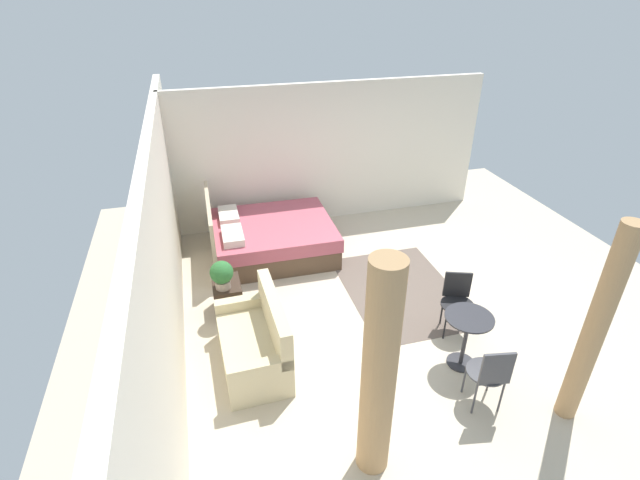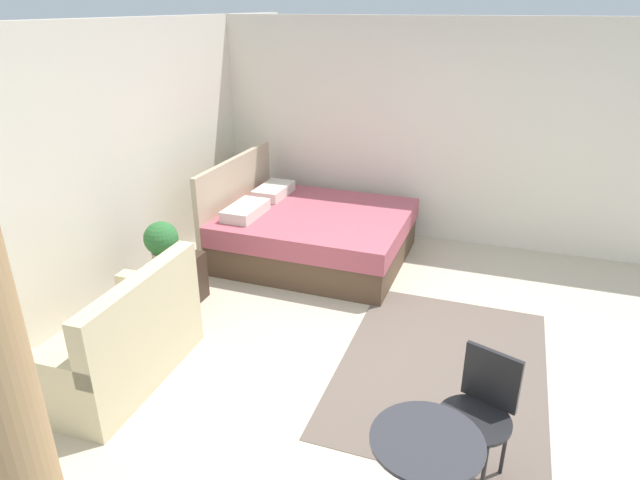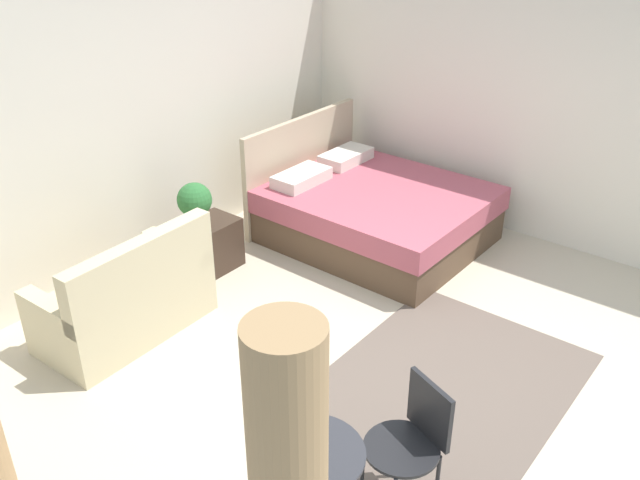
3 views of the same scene
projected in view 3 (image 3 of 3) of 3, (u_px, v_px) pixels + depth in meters
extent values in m
cube|color=beige|center=(401.00, 377.00, 5.02)|extent=(8.54, 8.86, 0.02)
cube|color=silver|center=(128.00, 129.00, 6.01)|extent=(8.54, 0.12, 2.57)
cube|color=silver|center=(568.00, 116.00, 6.33)|extent=(0.12, 5.86, 2.57)
cube|color=#66564C|center=(441.00, 389.00, 4.87)|extent=(2.23, 1.59, 0.01)
cube|color=brown|center=(378.00, 225.00, 6.82)|extent=(1.68, 1.95, 0.34)
cube|color=#B25160|center=(379.00, 200.00, 6.68)|extent=(1.72, 2.00, 0.23)
cube|color=tan|center=(302.00, 167.00, 7.19)|extent=(1.72, 0.08, 1.09)
cube|color=silver|center=(302.00, 178.00, 6.73)|extent=(0.60, 0.33, 0.12)
cube|color=silver|center=(346.00, 157.00, 7.23)|extent=(0.60, 0.33, 0.12)
cube|color=beige|center=(125.00, 308.00, 5.43)|extent=(1.35, 0.76, 0.42)
cube|color=beige|center=(142.00, 270.00, 5.06)|extent=(1.34, 0.18, 0.49)
cube|color=beige|center=(177.00, 248.00, 5.72)|extent=(0.16, 0.73, 0.14)
cube|color=beige|center=(53.00, 312.00, 4.87)|extent=(0.16, 0.73, 0.14)
cube|color=#38281E|center=(210.00, 245.00, 6.29)|extent=(0.51, 0.38, 0.48)
cylinder|color=tan|center=(196.00, 219.00, 6.11)|extent=(0.20, 0.20, 0.11)
sphere|color=#2D6B33|center=(195.00, 200.00, 6.02)|extent=(0.31, 0.31, 0.31)
cylinder|color=#2D2D33|center=(309.00, 454.00, 3.39)|extent=(0.57, 0.57, 0.02)
cylinder|color=black|center=(362.00, 470.00, 3.94)|extent=(0.02, 0.02, 0.43)
cylinder|color=black|center=(404.00, 450.00, 4.08)|extent=(0.02, 0.02, 0.43)
cylinder|color=black|center=(401.00, 448.00, 3.79)|extent=(0.56, 0.56, 0.02)
cube|color=black|center=(430.00, 410.00, 3.78)|extent=(0.15, 0.34, 0.37)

